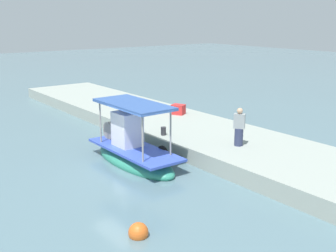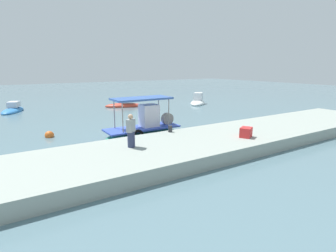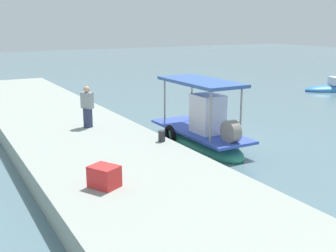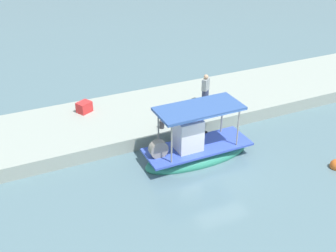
{
  "view_description": "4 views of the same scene",
  "coord_description": "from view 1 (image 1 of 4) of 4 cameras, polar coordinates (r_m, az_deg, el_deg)",
  "views": [
    {
      "loc": [
        -13.29,
        8.29,
        5.9
      ],
      "look_at": [
        0.8,
        -2.49,
        1.28
      ],
      "focal_mm": 44.72,
      "sensor_mm": 36.0,
      "label": 1
    },
    {
      "loc": [
        -6.83,
        -15.7,
        4.51
      ],
      "look_at": [
        1.4,
        -2.54,
        1.01
      ],
      "focal_mm": 28.58,
      "sensor_mm": 36.0,
      "label": 2
    },
    {
      "loc": [
        13.54,
        -9.29,
        4.64
      ],
      "look_at": [
        1.3,
        -2.4,
        1.15
      ],
      "focal_mm": 44.44,
      "sensor_mm": 36.0,
      "label": 3
    },
    {
      "loc": [
        8.33,
        12.79,
        10.26
      ],
      "look_at": [
        1.27,
        -2.41,
        0.9
      ],
      "focal_mm": 43.81,
      "sensor_mm": 36.0,
      "label": 4
    }
  ],
  "objects": [
    {
      "name": "cargo_crate",
      "position": [
        23.17,
        1.4,
        2.28
      ],
      "size": [
        0.87,
        0.81,
        0.54
      ],
      "primitive_type": "cube",
      "rotation": [
        0.0,
        0.0,
        0.49
      ],
      "color": "red",
      "rests_on": "dock_quay"
    },
    {
      "name": "fisherman_near_bollard",
      "position": [
        17.62,
        9.67,
        -0.36
      ],
      "size": [
        0.52,
        0.5,
        1.61
      ],
      "color": "#2E3555",
      "rests_on": "dock_quay"
    },
    {
      "name": "mooring_bollard",
      "position": [
        19.07,
        -0.63,
        -0.69
      ],
      "size": [
        0.24,
        0.24,
        0.38
      ],
      "primitive_type": "cylinder",
      "color": "#2D2D33",
      "rests_on": "dock_quay"
    },
    {
      "name": "marker_buoy",
      "position": [
        11.99,
        -4.06,
        -14.28
      ],
      "size": [
        0.57,
        0.57,
        0.57
      ],
      "color": "orange",
      "rests_on": "ground_plane"
    },
    {
      "name": "dock_quay",
      "position": [
        19.48,
        6.89,
        -2.08
      ],
      "size": [
        36.0,
        4.98,
        0.68
      ],
      "primitive_type": "cube",
      "color": "#97A097",
      "rests_on": "ground_plane"
    },
    {
      "name": "main_fishing_boat",
      "position": [
        17.49,
        -4.78,
        -3.44
      ],
      "size": [
        5.01,
        1.87,
        2.91
      ],
      "color": "#2F8D71",
      "rests_on": "ground_plane"
    },
    {
      "name": "ground_plane",
      "position": [
        16.74,
        -5.15,
        -6.09
      ],
      "size": [
        120.0,
        120.0,
        0.0
      ],
      "primitive_type": "plane",
      "color": "slate"
    }
  ]
}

